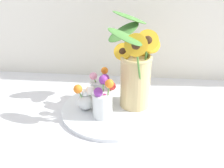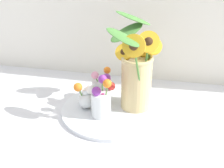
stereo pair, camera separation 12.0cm
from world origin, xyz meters
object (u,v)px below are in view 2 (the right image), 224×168
Objects in this scene: vase_small_back at (102,87)px; mason_jar_sunflowers at (136,74)px; vase_bulb_right at (86,97)px; serving_tray at (112,110)px; vase_small_center at (102,100)px.

mason_jar_sunflowers is at bearing -7.10° from vase_small_back.
vase_bulb_right is at bearing -122.72° from vase_small_back.
mason_jar_sunflowers is (0.09, 0.04, 0.15)m from serving_tray.
vase_small_back reaches higher than serving_tray.
serving_tray is 0.11m from vase_small_back.
vase_small_back reaches higher than vase_bulb_right.
vase_small_center is at bearing -76.72° from vase_small_back.
mason_jar_sunflowers reaches higher than serving_tray.
vase_small_center is 0.12m from vase_small_back.
vase_small_center is (-0.12, -0.10, -0.08)m from mason_jar_sunflowers.
serving_tray is 0.18m from mason_jar_sunflowers.
serving_tray is at bearing -47.57° from vase_small_back.
mason_jar_sunflowers is 3.17× the size of vase_bulb_right.
serving_tray is 2.87× the size of vase_small_back.
serving_tray is at bearing 6.38° from vase_bulb_right.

